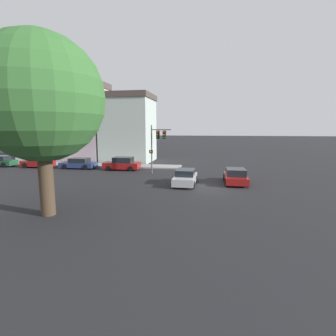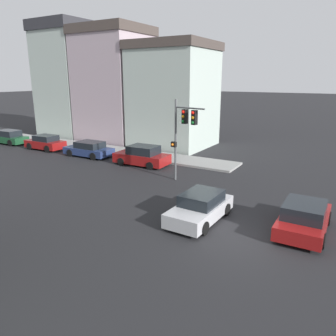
% 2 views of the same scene
% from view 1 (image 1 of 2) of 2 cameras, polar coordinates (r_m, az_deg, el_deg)
% --- Properties ---
extents(ground_plane, '(300.00, 300.00, 0.00)m').
position_cam_1_polar(ground_plane, '(22.80, 8.91, -4.24)').
color(ground_plane, black).
extents(rowhouse_backdrop, '(7.66, 20.48, 12.81)m').
position_cam_1_polar(rowhouse_backdrop, '(43.02, -17.97, 9.36)').
color(rowhouse_backdrop, '#ADBCB2').
rests_on(rowhouse_backdrop, ground_plane).
extents(street_tree, '(7.09, 7.09, 10.26)m').
position_cam_1_polar(street_tree, '(16.52, -26.03, 13.44)').
color(street_tree, '#423323').
rests_on(street_tree, ground_plane).
extents(traffic_signal, '(0.65, 2.47, 5.38)m').
position_cam_1_polar(traffic_signal, '(28.66, -2.32, 6.05)').
color(traffic_signal, '#515456').
rests_on(traffic_signal, ground_plane).
extents(crossing_car_0, '(4.10, 2.07, 1.40)m').
position_cam_1_polar(crossing_car_0, '(24.83, 14.48, -1.80)').
color(crossing_car_0, maroon).
rests_on(crossing_car_0, ground_plane).
extents(crossing_car_1, '(4.10, 2.00, 1.38)m').
position_cam_1_polar(crossing_car_1, '(23.62, 3.78, -2.08)').
color(crossing_car_1, '#B7B7BC').
rests_on(crossing_car_1, ground_plane).
extents(parked_car_0, '(2.17, 4.40, 1.56)m').
position_cam_1_polar(parked_car_0, '(32.43, -9.93, 0.89)').
color(parked_car_0, maroon).
rests_on(parked_car_0, ground_plane).
extents(parked_car_1, '(2.09, 4.40, 1.32)m').
position_cam_1_polar(parked_car_1, '(34.82, -18.86, 0.93)').
color(parked_car_1, navy).
rests_on(parked_car_1, ground_plane).
extents(parked_car_2, '(1.91, 4.00, 1.40)m').
position_cam_1_polar(parked_car_2, '(37.76, -26.42, 1.12)').
color(parked_car_2, maroon).
rests_on(parked_car_2, ground_plane).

